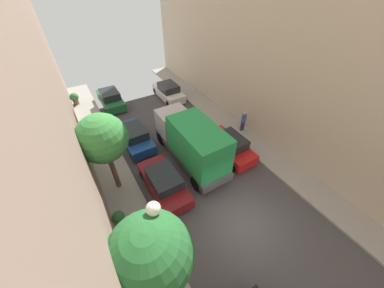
% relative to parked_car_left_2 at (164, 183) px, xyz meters
% --- Properties ---
extents(ground, '(32.00, 32.00, 0.00)m').
position_rel_parked_car_left_2_xyz_m(ground, '(2.70, -4.14, -0.72)').
color(ground, '#423F42').
extents(sidewalk_left, '(2.00, 44.00, 0.15)m').
position_rel_parked_car_left_2_xyz_m(sidewalk_left, '(-2.30, -4.14, -0.64)').
color(sidewalk_left, gray).
rests_on(sidewalk_left, ground).
extents(sidewalk_right, '(2.00, 44.00, 0.15)m').
position_rel_parked_car_left_2_xyz_m(sidewalk_right, '(7.70, -4.14, -0.64)').
color(sidewalk_right, gray).
rests_on(sidewalk_right, ground).
extents(parked_car_left_2, '(1.78, 4.20, 1.57)m').
position_rel_parked_car_left_2_xyz_m(parked_car_left_2, '(0.00, 0.00, 0.00)').
color(parked_car_left_2, maroon).
rests_on(parked_car_left_2, ground).
extents(parked_car_left_3, '(1.78, 4.20, 1.57)m').
position_rel_parked_car_left_2_xyz_m(parked_car_left_3, '(0.00, 5.08, 0.00)').
color(parked_car_left_3, '#194799').
rests_on(parked_car_left_3, ground).
extents(parked_car_left_4, '(1.78, 4.20, 1.57)m').
position_rel_parked_car_left_2_xyz_m(parked_car_left_4, '(0.00, 11.83, 0.00)').
color(parked_car_left_4, '#1E6638').
rests_on(parked_car_left_4, ground).
extents(parked_car_right_1, '(1.78, 4.20, 1.57)m').
position_rel_parked_car_left_2_xyz_m(parked_car_right_1, '(5.40, 0.58, 0.00)').
color(parked_car_right_1, red).
rests_on(parked_car_right_1, ground).
extents(parked_car_right_2, '(1.78, 4.20, 1.57)m').
position_rel_parked_car_left_2_xyz_m(parked_car_right_2, '(5.40, 10.29, 0.00)').
color(parked_car_right_2, white).
rests_on(parked_car_right_2, ground).
extents(delivery_truck, '(2.26, 6.60, 3.38)m').
position_rel_parked_car_left_2_xyz_m(delivery_truck, '(2.70, 1.33, 1.07)').
color(delivery_truck, '#4C4C51').
rests_on(delivery_truck, ground).
extents(pedestrian, '(0.40, 0.36, 1.72)m').
position_rel_parked_car_left_2_xyz_m(pedestrian, '(8.02, 2.11, 0.35)').
color(pedestrian, '#2D334C').
rests_on(pedestrian, sidewalk_right).
extents(street_tree_0, '(2.59, 2.59, 5.05)m').
position_rel_parked_car_left_2_xyz_m(street_tree_0, '(-2.31, 1.70, 3.16)').
color(street_tree_0, brown).
rests_on(street_tree_0, sidewalk_left).
extents(street_tree_2, '(2.66, 2.66, 5.20)m').
position_rel_parked_car_left_2_xyz_m(street_tree_2, '(-2.41, -4.76, 3.27)').
color(street_tree_2, brown).
rests_on(street_tree_2, sidewalk_left).
extents(potted_plant_1, '(0.63, 0.63, 0.98)m').
position_rel_parked_car_left_2_xyz_m(potted_plant_1, '(-2.95, -0.87, -0.01)').
color(potted_plant_1, slate).
rests_on(potted_plant_1, sidewalk_left).
extents(potted_plant_2, '(0.77, 0.77, 1.13)m').
position_rel_parked_car_left_2_xyz_m(potted_plant_2, '(-2.93, 13.68, 0.07)').
color(potted_plant_2, brown).
rests_on(potted_plant_2, sidewalk_left).
extents(lamp_post, '(0.44, 0.44, 5.37)m').
position_rel_parked_car_left_2_xyz_m(lamp_post, '(-1.90, -4.20, 2.97)').
color(lamp_post, '#333338').
rests_on(lamp_post, sidewalk_left).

